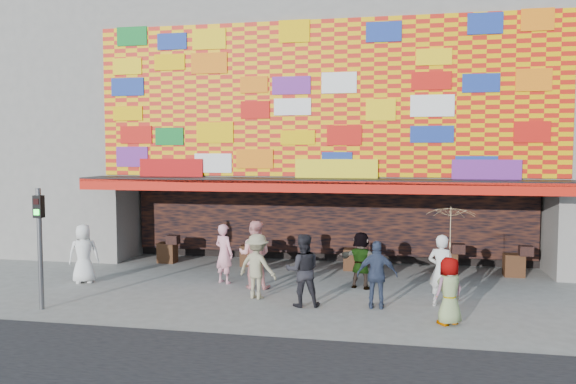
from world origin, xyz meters
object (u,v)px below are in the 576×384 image
object	(u,v)px
ped_b	(224,254)
ped_f	(361,260)
ped_d	(257,266)
parasol	(450,228)
ped_a	(84,254)
ped_e	(377,275)
ped_i	(255,254)
ped_h	(441,271)
ped_g	(449,291)
ped_c	(303,270)
signal_left	(40,235)

from	to	relation	value
ped_b	ped_f	xyz separation A→B (m)	(4.02, 0.13, -0.07)
ped_d	parasol	world-z (taller)	parasol
ped_a	parasol	size ratio (longest dim) A/B	0.91
ped_b	ped_f	bearing A→B (deg)	-150.73
ped_f	parasol	distance (m)	3.95
ped_e	ped_i	distance (m)	3.80
ped_a	ped_h	world-z (taller)	ped_h
ped_d	ped_g	xyz separation A→B (m)	(4.78, -1.37, -0.10)
ped_c	ped_f	bearing A→B (deg)	-135.18
ped_c	ped_g	size ratio (longest dim) A/B	1.20
ped_c	parasol	size ratio (longest dim) A/B	0.95
ped_f	signal_left	bearing A→B (deg)	44.89
ped_g	ped_i	bearing A→B (deg)	-62.34
ped_e	ped_g	bearing A→B (deg)	147.68
ped_b	parasol	world-z (taller)	parasol
ped_h	parasol	world-z (taller)	parasol
ped_e	signal_left	bearing A→B (deg)	10.25
ped_d	ped_i	distance (m)	1.14
signal_left	ped_c	xyz separation A→B (m)	(6.29, 1.50, -0.95)
ped_b	ped_e	bearing A→B (deg)	-175.21
ped_b	ped_i	xyz separation A→B (m)	(1.04, -0.42, 0.09)
signal_left	ped_e	size ratio (longest dim) A/B	1.77
ped_a	ped_f	world-z (taller)	ped_a
ped_h	ped_b	bearing A→B (deg)	6.84
ped_a	parasol	xyz separation A→B (m)	(10.26, -2.10, 1.31)
ped_b	ped_g	bearing A→B (deg)	-177.60
ped_a	ped_c	xyz separation A→B (m)	(6.78, -1.25, 0.04)
ped_e	ped_i	size ratio (longest dim) A/B	0.88
ped_b	ped_h	size ratio (longest dim) A/B	0.96
ped_a	ped_d	size ratio (longest dim) A/B	1.02
signal_left	ped_e	distance (m)	8.36
ped_g	parasol	bearing A→B (deg)	180.00
ped_b	ped_e	world-z (taller)	ped_b
ped_c	ped_f	size ratio (longest dim) A/B	1.13
signal_left	ped_b	xyz separation A→B (m)	(3.59, 3.53, -0.98)
ped_c	ped_d	size ratio (longest dim) A/B	1.06
ped_b	ped_h	xyz separation A→B (m)	(6.11, -1.40, 0.03)
ped_d	parasol	xyz separation A→B (m)	(4.78, -1.37, 1.33)
signal_left	ped_b	bearing A→B (deg)	44.55
ped_h	ped_f	bearing A→B (deg)	-16.55
ped_d	ped_e	size ratio (longest dim) A/B	1.01
ped_d	signal_left	bearing A→B (deg)	41.93
ped_a	ped_i	size ratio (longest dim) A/B	0.91
ped_i	parasol	world-z (taller)	parasol
ped_b	ped_i	size ratio (longest dim) A/B	0.91
ped_a	ped_i	distance (m)	5.14
ped_e	ped_i	xyz separation A→B (m)	(-3.50, 1.47, 0.12)
parasol	ped_b	bearing A→B (deg)	155.01
signal_left	ped_i	xyz separation A→B (m)	(4.63, 3.11, -0.90)
ped_h	ped_a	bearing A→B (deg)	16.29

